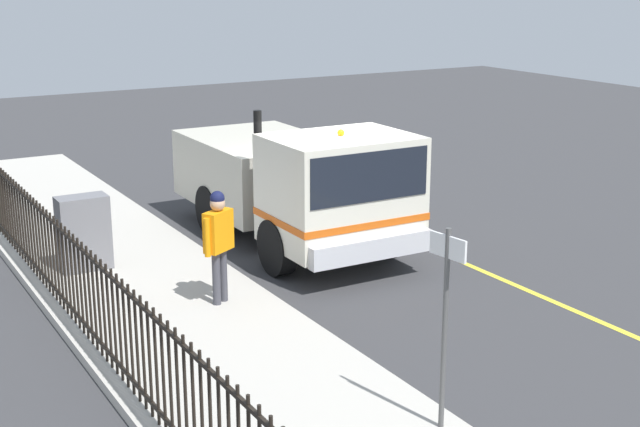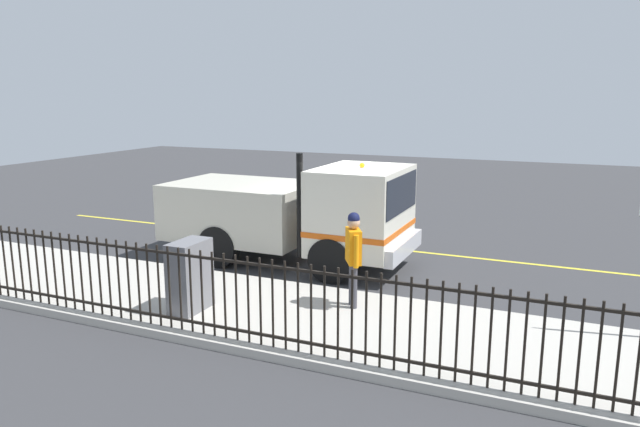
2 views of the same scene
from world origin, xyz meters
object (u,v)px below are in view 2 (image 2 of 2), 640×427
Objects in this scene: traffic_cone at (317,229)px; worker_standing at (353,249)px; utility_cabinet at (190,276)px; work_truck at (302,209)px.

worker_standing is at bearing 30.92° from traffic_cone.
utility_cabinet is at bearing 1.88° from traffic_cone.
traffic_cone is (-4.59, -2.75, -0.85)m from worker_standing.
work_truck reaches higher than worker_standing.
utility_cabinet is (1.30, -2.56, -0.43)m from worker_standing.
work_truck is 3.40m from worker_standing.
work_truck is 3.39× the size of worker_standing.
worker_standing is 2.48× the size of traffic_cone.
worker_standing is 5.42m from traffic_cone.
work_truck is 2.28m from traffic_cone.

